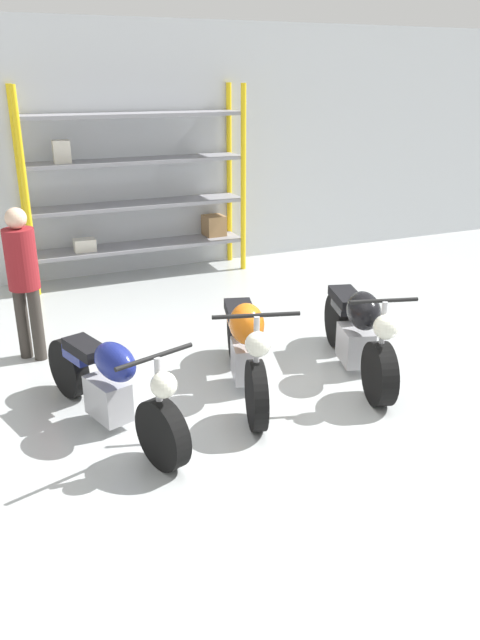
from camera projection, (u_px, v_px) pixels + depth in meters
name	position (u px, v px, depth m)	size (l,w,h in m)	color
ground_plane	(257.00, 404.00, 5.79)	(30.00, 30.00, 0.00)	#B2B7B7
back_wall	(124.00, 152.00, 9.13)	(30.00, 0.08, 3.60)	silver
shelving_rack	(138.00, 187.00, 9.02)	(3.20, 0.63, 2.75)	yellow
motorcycle_blue	(111.00, 385.00, 5.26)	(0.93, 2.06, 0.94)	black
motorcycle_orange	(245.00, 345.00, 5.89)	(0.88, 1.99, 1.04)	black
motorcycle_black	(358.00, 332.00, 6.27)	(0.82, 1.92, 1.01)	black
person_browsing	(23.00, 273.00, 6.40)	(0.45, 0.45, 1.63)	#38332D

